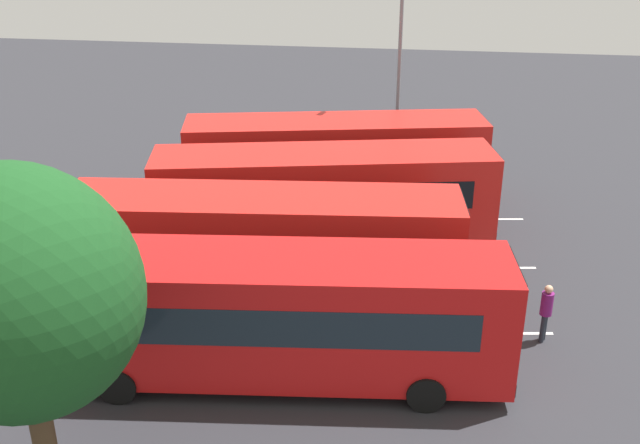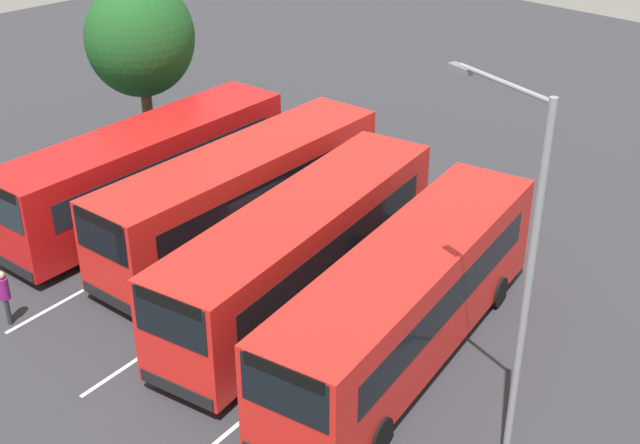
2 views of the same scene
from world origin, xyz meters
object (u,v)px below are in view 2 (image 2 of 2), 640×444
Objects in this scene: bus_far_right at (407,299)px; street_lamp at (519,279)px; bus_center_left at (242,193)px; bus_center_right at (302,249)px; pedestrian at (4,293)px; depot_tree at (140,39)px; bus_far_left at (147,170)px.

street_lamp is (2.02, 4.26, 3.35)m from bus_far_right.
bus_center_left is 4.22m from bus_center_right.
pedestrian is 14.72m from street_lamp.
pedestrian is at bearing 36.01° from depot_tree.
street_lamp is (-4.72, 13.32, 4.14)m from pedestrian.
bus_far_right is at bearing 79.24° from bus_center_right.
street_lamp reaches higher than bus_center_left.
bus_center_left is 12.96m from street_lamp.
street_lamp reaches higher than depot_tree.
bus_center_left is 0.99× the size of bus_far_right.
depot_tree is (-10.25, -7.45, 3.79)m from pedestrian.
bus_center_right is at bearing -100.63° from bus_far_right.
bus_center_left is (-1.08, 3.78, 0.00)m from bus_far_left.
bus_center_left is 7.94m from bus_far_right.
depot_tree reaches higher than bus_far_right.
bus_far_right is at bearing -28.75° from pedestrian.
pedestrian is at bearing -50.25° from bus_center_right.
bus_far_right is 1.63× the size of depot_tree.
pedestrian is at bearing 34.30° from street_lamp.
pedestrian is (7.86, -1.19, -0.80)m from bus_center_left.
bus_far_right is at bearing 77.97° from depot_tree.
bus_far_right is (1.13, 7.86, 0.00)m from bus_center_left.
bus_center_left and bus_center_right have the same top height.
pedestrian is at bearing -65.29° from bus_far_right.
bus_center_right is 6.84× the size of pedestrian.
depot_tree is (-3.47, -4.87, 2.99)m from bus_far_left.
bus_center_right is (1.21, 4.04, 0.00)m from bus_center_left.
bus_center_left is 1.28× the size of street_lamp.
street_lamp is (3.14, 12.12, 3.35)m from bus_center_left.
bus_center_right is 13.52m from depot_tree.
depot_tree is (-2.39, -8.65, 2.99)m from bus_center_left.
bus_far_right is (-0.09, 3.82, 0.00)m from bus_center_right.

